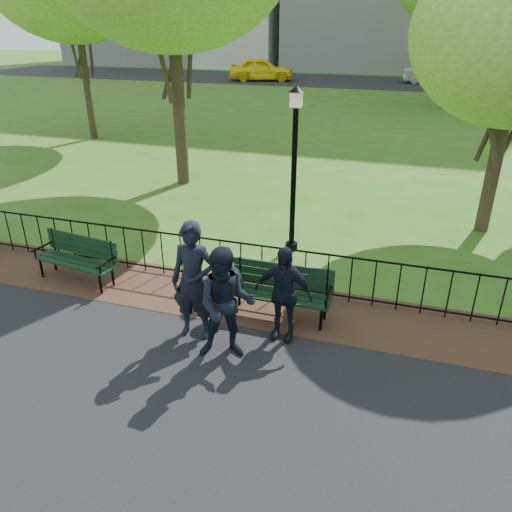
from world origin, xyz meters
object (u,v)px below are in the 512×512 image
(park_bench_left_a, at_px, (78,254))
(lamppost, at_px, (294,166))
(person_mid, at_px, (226,304))
(person_right, at_px, (283,293))
(sedan_silver, at_px, (432,74))
(person_left, at_px, (194,282))
(taxi, at_px, (261,69))
(sedan_dark, at_px, (492,76))
(park_bench_main, at_px, (257,282))

(park_bench_left_a, height_order, lamppost, lamppost)
(person_mid, relative_size, person_right, 1.12)
(park_bench_left_a, relative_size, sedan_silver, 0.41)
(person_left, distance_m, person_mid, 0.74)
(park_bench_left_a, distance_m, taxi, 32.50)
(person_mid, xyz_separation_m, taxi, (-9.70, 33.27, -0.03))
(person_mid, bearing_deg, sedan_silver, 68.85)
(taxi, distance_m, sedan_silver, 12.72)
(lamppost, height_order, person_left, lamppost)
(person_right, height_order, sedan_dark, person_right)
(person_right, relative_size, taxi, 0.32)
(person_mid, height_order, person_right, person_mid)
(park_bench_left_a, xyz_separation_m, person_mid, (3.49, -1.37, 0.34))
(park_bench_left_a, relative_size, taxi, 0.35)
(person_left, distance_m, taxi, 34.15)
(person_left, bearing_deg, park_bench_main, 47.24)
(park_bench_main, xyz_separation_m, person_left, (-0.72, -0.87, 0.35))
(park_bench_left_a, xyz_separation_m, person_left, (2.84, -1.02, 0.42))
(person_mid, distance_m, sedan_silver, 35.47)
(park_bench_left_a, distance_m, person_mid, 3.77)
(park_bench_main, xyz_separation_m, sedan_dark, (6.89, 34.28, 0.07))
(park_bench_main, bearing_deg, sedan_dark, 78.49)
(lamppost, xyz_separation_m, person_mid, (0.00, -3.91, -0.96))
(person_left, relative_size, sedan_dark, 0.41)
(lamppost, distance_m, person_right, 3.45)
(lamppost, height_order, person_mid, lamppost)
(lamppost, xyz_separation_m, sedan_silver, (2.85, 31.44, -1.14))
(park_bench_left_a, height_order, sedan_silver, sedan_silver)
(sedan_dark, bearing_deg, person_left, -176.48)
(person_right, bearing_deg, sedan_dark, 82.99)
(park_bench_main, height_order, sedan_silver, sedan_silver)
(person_left, bearing_deg, person_right, 12.32)
(park_bench_left_a, relative_size, lamppost, 0.51)
(park_bench_left_a, height_order, person_mid, person_mid)
(park_bench_left_a, relative_size, sedan_dark, 0.37)
(park_bench_main, xyz_separation_m, person_mid, (-0.07, -1.21, 0.26))
(sedan_silver, bearing_deg, park_bench_left_a, 163.71)
(park_bench_left_a, relative_size, person_right, 1.11)
(person_left, xyz_separation_m, sedan_dark, (7.61, 35.16, -0.27))
(park_bench_left_a, xyz_separation_m, sedan_dark, (10.45, 34.13, 0.15))
(park_bench_left_a, height_order, person_right, person_right)
(person_mid, relative_size, sedan_silver, 0.41)
(person_right, height_order, sedan_silver, person_right)
(park_bench_main, height_order, person_left, person_left)
(person_right, distance_m, taxi, 34.18)
(person_right, xyz_separation_m, taxi, (-10.35, 32.57, 0.06))
(person_mid, height_order, sedan_dark, person_mid)
(person_right, bearing_deg, sedan_silver, 89.63)
(person_right, bearing_deg, park_bench_left_a, 174.12)
(person_left, xyz_separation_m, person_mid, (0.65, -0.34, -0.08))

